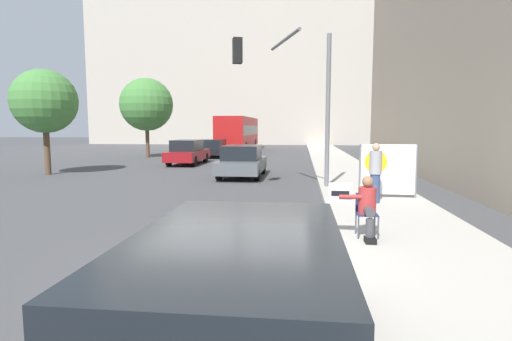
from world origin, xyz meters
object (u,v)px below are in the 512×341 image
traffic_light_pole (294,82)px  city_bus_on_road (238,132)px  car_on_road_midblock (188,152)px  parked_car_curbside (241,328)px  car_on_road_nearest (242,161)px  street_tree_midblock (146,105)px  jogger_on_sidewalk (375,173)px  street_tree_near_curb (44,102)px  protest_banner (387,169)px  car_on_road_distant (214,148)px  seated_protester (366,205)px

traffic_light_pole → city_bus_on_road: (-5.92, 25.06, -1.98)m
traffic_light_pole → car_on_road_midblock: size_ratio=1.18×
parked_car_curbside → car_on_road_nearest: (-2.26, 15.38, -0.03)m
car_on_road_midblock → street_tree_midblock: size_ratio=0.76×
jogger_on_sidewalk → traffic_light_pole: (-2.37, 2.68, 2.84)m
parked_car_curbside → jogger_on_sidewalk: bearing=73.6°
jogger_on_sidewalk → street_tree_near_curb: (-14.35, 6.55, 2.50)m
car_on_road_midblock → street_tree_midblock: bearing=131.8°
protest_banner → car_on_road_distant: bearing=117.6°
jogger_on_sidewalk → car_on_road_nearest: bearing=-48.4°
seated_protester → city_bus_on_road: (-7.47, 31.46, 1.08)m
jogger_on_sidewalk → parked_car_curbside: size_ratio=0.36×
seated_protester → parked_car_curbside: bearing=-106.8°
parked_car_curbside → car_on_road_nearest: bearing=98.4°
parked_car_curbside → car_on_road_distant: 28.15m
city_bus_on_road → street_tree_midblock: (-5.47, -9.91, 2.12)m
car_on_road_nearest → car_on_road_midblock: 7.31m
traffic_light_pole → street_tree_near_curb: size_ratio=1.07×
traffic_light_pole → car_on_road_distant: size_ratio=1.19×
jogger_on_sidewalk → car_on_road_distant: bearing=-58.8°
car_on_road_distant → city_bus_on_road: bearing=86.5°
protest_banner → city_bus_on_road: bearing=108.2°
city_bus_on_road → street_tree_midblock: size_ratio=1.95×
street_tree_midblock → traffic_light_pole: bearing=-53.1°
city_bus_on_road → street_tree_midblock: street_tree_midblock is taller
seated_protester → street_tree_midblock: size_ratio=0.20×
seated_protester → parked_car_curbside: (-1.72, -4.91, -0.04)m
street_tree_midblock → jogger_on_sidewalk: bearing=-52.3°
seated_protester → traffic_light_pole: bearing=106.1°
jogger_on_sidewalk → car_on_road_midblock: (-9.12, 12.64, -0.27)m
car_on_road_midblock → car_on_road_nearest: bearing=-53.9°
protest_banner → car_on_road_midblock: size_ratio=0.38×
city_bus_on_road → street_tree_near_curb: street_tree_near_curb is taller
seated_protester → car_on_road_midblock: (-8.29, 16.37, -0.05)m
parked_car_curbside → street_tree_midblock: bearing=113.0°
protest_banner → city_bus_on_road: size_ratio=0.15×
parked_car_curbside → city_bus_on_road: size_ratio=0.41×
street_tree_midblock → street_tree_near_curb: bearing=-93.0°
protest_banner → street_tree_midblock: bearing=130.2°
parked_car_curbside → street_tree_near_curb: size_ratio=0.94×
car_on_road_distant → street_tree_near_curb: (-5.52, -12.26, 2.84)m
car_on_road_nearest → car_on_road_distant: 12.72m
car_on_road_nearest → street_tree_near_curb: bearing=-178.8°
traffic_light_pole → car_on_road_midblock: bearing=124.1°
car_on_road_distant → car_on_road_midblock: bearing=-92.6°
car_on_road_midblock → city_bus_on_road: city_bus_on_road is taller
car_on_road_midblock → seated_protester: bearing=-63.1°
seated_protester → car_on_road_distant: (-8.01, 22.53, -0.11)m
parked_car_curbside → street_tree_near_curb: street_tree_near_curb is taller
street_tree_midblock → car_on_road_nearest: bearing=-51.1°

